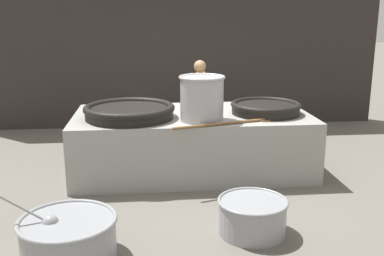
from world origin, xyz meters
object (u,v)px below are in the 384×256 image
object	(u,v)px
giant_wok_near	(129,111)
stock_pot	(202,97)
giant_wok_far	(266,108)
prep_bowl_meat	(252,215)
cook	(199,100)
prep_bowl_vegetables	(68,236)

from	to	relation	value
giant_wok_near	stock_pot	world-z (taller)	stock_pot
giant_wok_near	stock_pot	size ratio (longest dim) A/B	2.02
giant_wok_far	prep_bowl_meat	xyz separation A→B (m)	(-0.64, -1.96, -0.76)
stock_pot	cook	world-z (taller)	cook
giant_wok_near	cook	distance (m)	1.89
giant_wok_far	cook	bearing A→B (deg)	120.42
giant_wok_near	prep_bowl_meat	xyz separation A→B (m)	(1.34, -1.88, -0.77)
giant_wok_near	prep_bowl_vegetables	bearing A→B (deg)	-103.59
prep_bowl_meat	cook	bearing A→B (deg)	93.11
giant_wok_far	stock_pot	size ratio (longest dim) A/B	1.62
cook	prep_bowl_vegetables	world-z (taller)	cook
giant_wok_far	prep_bowl_vegetables	world-z (taller)	giant_wok_far
giant_wok_far	stock_pot	xyz separation A→B (m)	(-0.99, -0.33, 0.23)
prep_bowl_meat	prep_bowl_vegetables	bearing A→B (deg)	-170.10
prep_bowl_vegetables	giant_wok_far	bearing A→B (deg)	42.36
giant_wok_far	stock_pot	world-z (taller)	stock_pot
giant_wok_far	cook	xyz separation A→B (m)	(-0.82, 1.39, -0.14)
prep_bowl_vegetables	cook	bearing A→B (deg)	65.29
prep_bowl_meat	giant_wok_near	bearing A→B (deg)	125.63
giant_wok_near	prep_bowl_meat	world-z (taller)	giant_wok_near
giant_wok_far	prep_bowl_meat	world-z (taller)	giant_wok_far
stock_pot	cook	xyz separation A→B (m)	(0.17, 1.73, -0.37)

